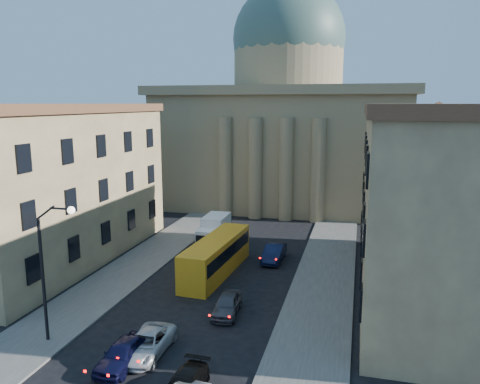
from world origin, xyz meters
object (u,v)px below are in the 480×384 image
object	(u,v)px
box_truck	(214,232)
city_bus	(216,255)
car_left_near	(123,353)
street_lamp	(49,262)

from	to	relation	value
box_truck	city_bus	bearing A→B (deg)	-71.85
city_bus	box_truck	bearing A→B (deg)	112.80
car_left_near	box_truck	world-z (taller)	box_truck
city_bus	box_truck	size ratio (longest dim) A/B	1.98
city_bus	box_truck	world-z (taller)	city_bus
street_lamp	box_truck	bearing A→B (deg)	80.72
car_left_near	box_truck	bearing A→B (deg)	96.43
car_left_near	box_truck	distance (m)	23.09
street_lamp	box_truck	size ratio (longest dim) A/B	1.55
street_lamp	city_bus	bearing A→B (deg)	66.36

